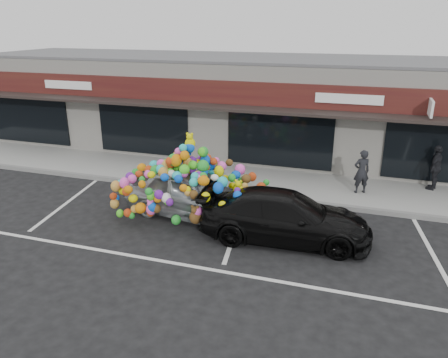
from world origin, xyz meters
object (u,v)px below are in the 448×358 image
(pedestrian_a, at_px, (362,172))
(black_sedan, at_px, (285,217))
(toy_car, at_px, (193,188))
(pedestrian_c, at_px, (436,167))

(pedestrian_a, bearing_deg, black_sedan, 39.92)
(toy_car, bearing_deg, black_sedan, -92.78)
(black_sedan, relative_size, pedestrian_a, 3.06)
(pedestrian_a, xyz_separation_m, pedestrian_c, (2.47, 1.16, 0.04))
(black_sedan, distance_m, pedestrian_a, 4.40)
(toy_car, relative_size, pedestrian_a, 3.20)
(pedestrian_a, bearing_deg, toy_car, 9.49)
(black_sedan, height_order, pedestrian_c, pedestrian_c)
(black_sedan, bearing_deg, toy_car, 73.87)
(toy_car, height_order, pedestrian_c, toy_car)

